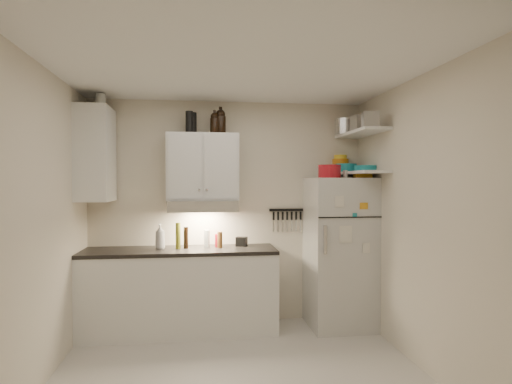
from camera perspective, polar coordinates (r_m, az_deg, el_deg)
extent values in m
cube|color=beige|center=(3.93, -2.03, -23.73)|extent=(3.20, 3.00, 0.02)
cube|color=white|center=(3.68, -2.06, 16.37)|extent=(3.20, 3.00, 0.02)
cube|color=beige|center=(5.08, -3.73, -2.68)|extent=(3.20, 0.02, 2.60)
cube|color=beige|center=(3.78, -27.23, -4.19)|extent=(0.02, 3.00, 2.60)
cube|color=beige|center=(4.06, 21.23, -3.76)|extent=(0.02, 3.00, 2.60)
cube|color=white|center=(4.90, -10.05, -13.04)|extent=(2.10, 0.60, 0.88)
cube|color=black|center=(4.80, -10.08, -7.72)|extent=(2.10, 0.62, 0.04)
cube|color=white|center=(4.88, -7.11, 3.33)|extent=(0.80, 0.33, 0.75)
cube|color=white|center=(4.87, -20.62, 4.73)|extent=(0.33, 0.55, 1.00)
cube|color=silver|center=(4.82, -7.09, -1.82)|extent=(0.76, 0.46, 0.12)
cube|color=silver|center=(5.03, 11.06, -7.89)|extent=(0.70, 0.68, 1.70)
cube|color=white|center=(4.94, 13.86, 7.64)|extent=(0.30, 0.95, 0.03)
cube|color=white|center=(4.91, 13.83, 2.53)|extent=(0.30, 0.95, 0.03)
cube|color=black|center=(5.15, 4.10, -2.40)|extent=(0.42, 0.02, 0.03)
cylinder|color=#A8131D|center=(4.82, 9.78, 2.72)|extent=(0.31, 0.31, 0.15)
cube|color=orange|center=(4.94, 14.02, 2.25)|extent=(0.22, 0.25, 0.07)
cylinder|color=silver|center=(4.90, 11.83, 2.35)|extent=(0.07, 0.07, 0.09)
cylinder|color=silver|center=(5.19, 11.86, 8.51)|extent=(0.27, 0.27, 0.18)
cube|color=#AAAAAD|center=(4.95, 13.73, 8.84)|extent=(0.20, 0.19, 0.18)
cube|color=#AAAAAD|center=(4.58, 14.99, 9.30)|extent=(0.18, 0.18, 0.16)
cylinder|color=teal|center=(5.20, 11.95, 3.17)|extent=(0.24, 0.24, 0.10)
cylinder|color=#C06C12|center=(5.23, 11.20, 4.01)|extent=(0.19, 0.19, 0.06)
cylinder|color=gold|center=(5.23, 11.20, 4.60)|extent=(0.15, 0.15, 0.05)
cylinder|color=teal|center=(4.96, 14.44, 3.06)|extent=(0.34, 0.34, 0.07)
cylinder|color=black|center=(4.97, -8.41, 9.03)|extent=(0.10, 0.10, 0.24)
cylinder|color=black|center=(4.87, -8.89, 9.19)|extent=(0.11, 0.11, 0.24)
cylinder|color=silver|center=(4.91, -20.01, 11.41)|extent=(0.13, 0.13, 0.14)
imported|color=white|center=(4.80, -12.67, -5.63)|extent=(0.15, 0.15, 0.31)
cylinder|color=brown|center=(4.81, -4.84, -6.37)|extent=(0.06, 0.06, 0.18)
cylinder|color=olive|center=(4.79, -10.35, -5.77)|extent=(0.07, 0.07, 0.29)
cylinder|color=black|center=(4.80, -9.32, -6.03)|extent=(0.05, 0.05, 0.24)
cylinder|color=silver|center=(4.86, -6.56, -6.21)|extent=(0.08, 0.08, 0.20)
cylinder|color=#A8131D|center=(4.88, -5.08, -6.47)|extent=(0.09, 0.09, 0.15)
cube|color=black|center=(4.93, -1.93, -6.62)|extent=(0.15, 0.12, 0.10)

